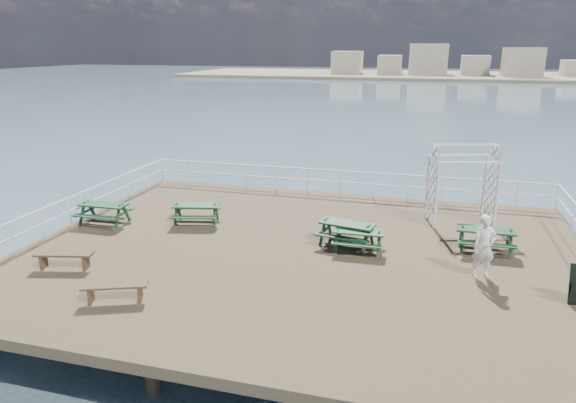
% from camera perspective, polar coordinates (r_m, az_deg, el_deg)
% --- Properties ---
extents(ground, '(18.00, 14.00, 0.30)m').
position_cam_1_polar(ground, '(16.89, 1.67, -5.88)').
color(ground, brown).
rests_on(ground, ground).
extents(sea_backdrop, '(300.00, 300.00, 9.20)m').
position_cam_1_polar(sea_backdrop, '(149.62, 19.40, 13.42)').
color(sea_backdrop, '#425D6F').
rests_on(sea_backdrop, ground).
extents(railing, '(17.77, 13.76, 1.10)m').
position_cam_1_polar(railing, '(18.92, 3.35, -0.07)').
color(railing, white).
rests_on(railing, ground).
extents(picnic_table_a, '(1.81, 1.47, 0.87)m').
position_cam_1_polar(picnic_table_a, '(20.31, -19.79, -0.81)').
color(picnic_table_a, '#13361A').
rests_on(picnic_table_a, ground).
extents(picnic_table_b, '(2.04, 1.77, 0.87)m').
position_cam_1_polar(picnic_table_b, '(17.19, 6.56, -3.04)').
color(picnic_table_b, '#13361A').
rests_on(picnic_table_b, ground).
extents(picnic_table_c, '(1.77, 1.43, 0.85)m').
position_cam_1_polar(picnic_table_c, '(17.76, 21.12, -3.50)').
color(picnic_table_c, '#13361A').
rests_on(picnic_table_c, ground).
extents(picnic_table_d, '(1.99, 1.74, 0.83)m').
position_cam_1_polar(picnic_table_d, '(19.42, -10.17, -0.91)').
color(picnic_table_d, '#13361A').
rests_on(picnic_table_d, ground).
extents(picnic_table_e, '(1.61, 1.31, 0.77)m').
position_cam_1_polar(picnic_table_e, '(16.77, 7.84, -3.85)').
color(picnic_table_e, '#13361A').
rests_on(picnic_table_e, ground).
extents(flat_bench_near, '(1.69, 0.98, 0.48)m').
position_cam_1_polar(flat_bench_near, '(14.23, -18.67, -9.16)').
color(flat_bench_near, brown).
rests_on(flat_bench_near, ground).
extents(flat_bench_far, '(1.76, 0.81, 0.49)m').
position_cam_1_polar(flat_bench_far, '(16.76, -23.63, -5.66)').
color(flat_bench_far, brown).
rests_on(flat_bench_far, ground).
extents(trellis_arbor, '(2.66, 1.89, 2.99)m').
position_cam_1_polar(trellis_arbor, '(20.10, 18.72, 1.41)').
color(trellis_arbor, white).
rests_on(trellis_arbor, ground).
extents(person, '(0.79, 0.65, 1.86)m').
position_cam_1_polar(person, '(15.65, 20.95, -4.71)').
color(person, white).
rests_on(person, ground).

